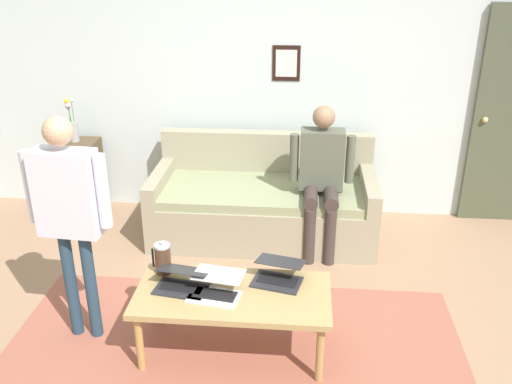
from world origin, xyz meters
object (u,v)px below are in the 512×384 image
(side_shelf, at_px, (80,176))
(coffee_table, at_px, (233,299))
(laptop_center, at_px, (278,275))
(person_standing, at_px, (69,203))
(laptop_right, at_px, (182,282))
(couch, at_px, (264,203))
(flower_vase, at_px, (72,125))
(person_seated, at_px, (321,172))
(laptop_left, at_px, (216,289))
(french_press, at_px, (163,258))

(side_shelf, bearing_deg, coffee_table, 131.89)
(laptop_center, bearing_deg, person_standing, 3.68)
(laptop_right, bearing_deg, person_standing, -4.39)
(couch, xyz_separation_m, flower_vase, (1.88, -0.33, 0.60))
(coffee_table, xyz_separation_m, flower_vase, (1.81, -2.01, 0.50))
(coffee_table, height_order, laptop_center, laptop_center)
(coffee_table, distance_m, person_seated, 1.60)
(person_standing, bearing_deg, person_seated, -139.64)
(couch, height_order, coffee_table, couch)
(laptop_left, bearing_deg, couch, -95.82)
(laptop_left, height_order, person_seated, person_seated)
(french_press, bearing_deg, laptop_right, 134.14)
(laptop_center, height_order, person_seated, person_seated)
(coffee_table, relative_size, flower_vase, 2.92)
(french_press, xyz_separation_m, flower_vase, (1.31, -1.81, 0.34))
(side_shelf, relative_size, person_seated, 0.58)
(side_shelf, bearing_deg, flower_vase, 45.28)
(coffee_table, xyz_separation_m, french_press, (0.50, -0.20, 0.16))
(couch, distance_m, person_standing, 2.07)
(french_press, bearing_deg, flower_vase, -54.12)
(couch, relative_size, laptop_left, 5.48)
(laptop_left, relative_size, person_seated, 0.29)
(french_press, xyz_separation_m, person_seated, (-1.08, -1.26, 0.16))
(couch, xyz_separation_m, person_seated, (-0.51, 0.23, 0.42))
(person_standing, bearing_deg, laptop_right, 175.61)
(laptop_left, distance_m, side_shelf, 2.66)
(flower_vase, xyz_separation_m, person_seated, (-2.39, 0.55, -0.18))
(coffee_table, distance_m, laptop_center, 0.34)
(coffee_table, height_order, side_shelf, side_shelf)
(coffee_table, bearing_deg, side_shelf, -48.11)
(laptop_center, bearing_deg, flower_vase, -41.44)
(laptop_right, xyz_separation_m, side_shelf, (1.48, -1.99, -0.12))
(person_seated, bearing_deg, coffee_table, 68.30)
(side_shelf, bearing_deg, french_press, 125.80)
(couch, distance_m, flower_vase, 2.00)
(laptop_left, height_order, french_press, french_press)
(laptop_left, bearing_deg, flower_vase, -50.17)
(couch, relative_size, laptop_center, 5.39)
(coffee_table, relative_size, person_seated, 0.98)
(laptop_center, relative_size, laptop_right, 1.00)
(couch, xyz_separation_m, coffee_table, (0.07, 1.69, 0.11))
(laptop_center, distance_m, person_standing, 1.42)
(laptop_center, relative_size, french_press, 1.53)
(side_shelf, xyz_separation_m, person_standing, (-0.77, 1.93, 0.63))
(laptop_left, height_order, flower_vase, flower_vase)
(laptop_left, bearing_deg, laptop_right, -14.58)
(coffee_table, height_order, person_standing, person_standing)
(laptop_left, relative_size, french_press, 1.51)
(couch, bearing_deg, flower_vase, -9.82)
(person_standing, relative_size, person_seated, 1.23)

